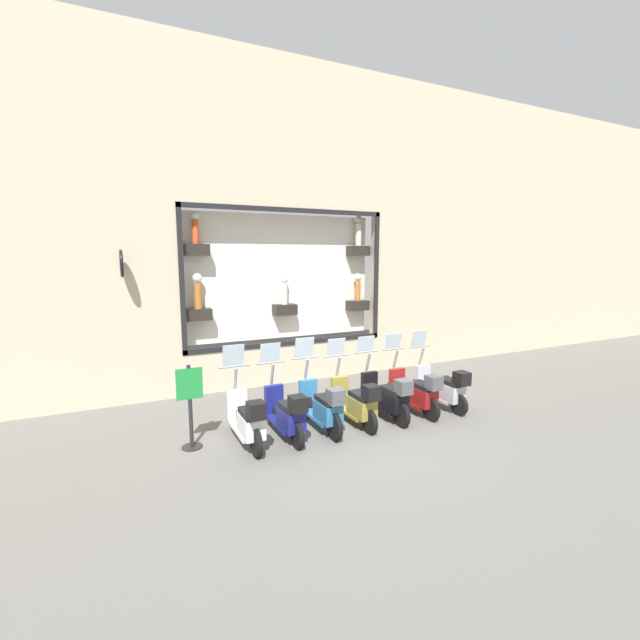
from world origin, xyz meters
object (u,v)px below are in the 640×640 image
(scooter_silver_0, at_px, (443,388))
(scooter_navy_5, at_px, (287,414))
(shop_sign_post, at_px, (190,404))
(scooter_black_2, at_px, (387,397))
(scooter_teal_4, at_px, (323,407))
(scooter_olive_3, at_px, (356,402))
(scooter_red_1, at_px, (416,392))
(scooter_white_6, at_px, (247,420))

(scooter_silver_0, distance_m, scooter_navy_5, 3.73)
(scooter_silver_0, relative_size, shop_sign_post, 1.19)
(scooter_black_2, distance_m, shop_sign_post, 3.94)
(scooter_teal_4, bearing_deg, scooter_navy_5, 90.61)
(scooter_silver_0, distance_m, scooter_olive_3, 2.24)
(scooter_red_1, distance_m, scooter_teal_4, 2.24)
(scooter_olive_3, bearing_deg, scooter_white_6, 89.84)
(scooter_red_1, xyz_separation_m, shop_sign_post, (0.34, 4.66, 0.33))
(scooter_black_2, xyz_separation_m, shop_sign_post, (0.33, 3.91, 0.33))
(scooter_teal_4, distance_m, shop_sign_post, 2.46)
(scooter_black_2, distance_m, scooter_teal_4, 1.49)
(scooter_silver_0, xyz_separation_m, scooter_red_1, (0.00, 0.75, 0.00))
(scooter_olive_3, distance_m, scooter_navy_5, 1.49)
(scooter_red_1, relative_size, scooter_navy_5, 1.00)
(scooter_navy_5, height_order, scooter_white_6, scooter_white_6)
(scooter_silver_0, bearing_deg, scooter_navy_5, 89.92)
(scooter_red_1, height_order, scooter_black_2, scooter_red_1)
(scooter_navy_5, distance_m, shop_sign_post, 1.73)
(scooter_silver_0, xyz_separation_m, shop_sign_post, (0.34, 5.40, 0.34))
(scooter_navy_5, relative_size, scooter_white_6, 1.00)
(scooter_silver_0, bearing_deg, scooter_olive_3, 89.95)
(scooter_silver_0, bearing_deg, scooter_red_1, 89.81)
(scooter_olive_3, bearing_deg, scooter_black_2, -89.81)
(scooter_white_6, bearing_deg, scooter_olive_3, -90.16)
(scooter_red_1, bearing_deg, scooter_black_2, 89.84)
(scooter_olive_3, bearing_deg, shop_sign_post, 83.91)
(scooter_teal_4, bearing_deg, shop_sign_post, 82.31)
(scooter_silver_0, distance_m, scooter_red_1, 0.75)
(scooter_navy_5, bearing_deg, scooter_white_6, 89.77)
(scooter_navy_5, bearing_deg, scooter_olive_3, -90.13)
(scooter_teal_4, height_order, shop_sign_post, scooter_teal_4)
(scooter_black_2, height_order, scooter_olive_3, scooter_olive_3)
(scooter_silver_0, height_order, scooter_black_2, scooter_silver_0)
(scooter_black_2, height_order, shop_sign_post, scooter_black_2)
(scooter_olive_3, xyz_separation_m, scooter_white_6, (0.01, 2.24, 0.01))
(scooter_white_6, relative_size, shop_sign_post, 1.20)
(scooter_teal_4, relative_size, scooter_navy_5, 1.00)
(scooter_olive_3, xyz_separation_m, scooter_navy_5, (0.00, 1.49, 0.01))
(scooter_red_1, height_order, scooter_olive_3, scooter_olive_3)
(scooter_black_2, relative_size, scooter_olive_3, 1.00)
(scooter_white_6, bearing_deg, scooter_navy_5, -90.23)
(scooter_silver_0, xyz_separation_m, scooter_teal_4, (0.01, 2.99, 0.02))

